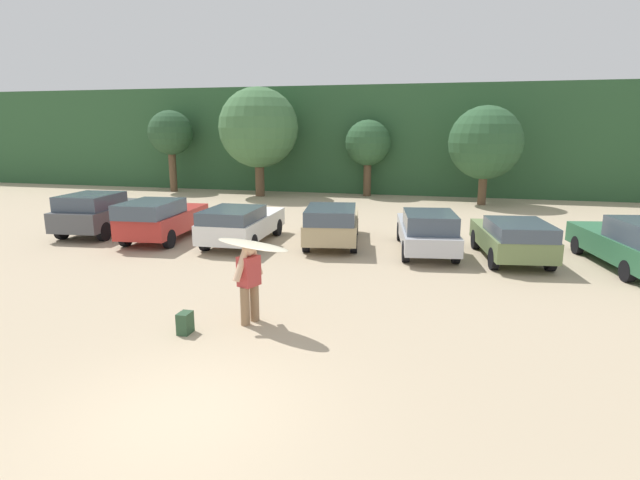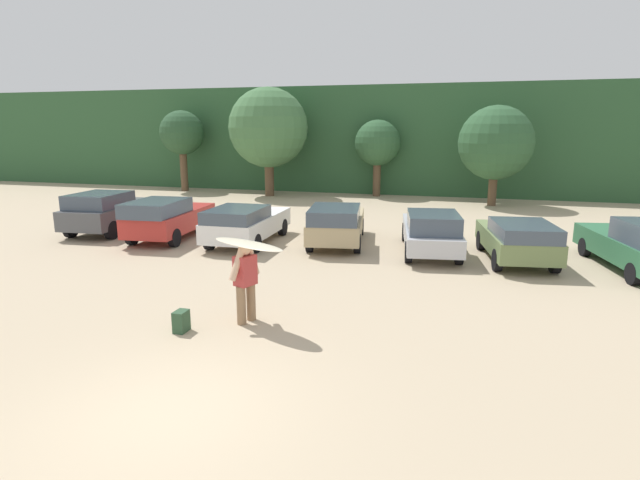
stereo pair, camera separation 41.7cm
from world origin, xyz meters
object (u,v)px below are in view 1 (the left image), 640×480
Objects in this scene: parked_car_dark_gray at (101,212)px; surfboard_cream at (252,245)px; parked_car_silver at (427,230)px; parked_car_tan at (332,223)px; parked_car_olive_green at (513,238)px; person_adult at (249,279)px; parked_car_red at (161,218)px; parked_car_white at (241,223)px; backpack_dropped at (185,323)px; parked_car_forest_green at (638,243)px.

parked_car_dark_gray is 2.22× the size of surfboard_cream.
parked_car_silver is 8.21m from surfboard_cream.
parked_car_olive_green is at bearing -107.16° from parked_car_tan.
parked_car_tan is at bearing -70.40° from person_adult.
person_adult reaches higher than parked_car_silver.
parked_car_red reaches higher than parked_car_olive_green.
person_adult is (3.16, -7.07, 0.23)m from parked_car_white.
backpack_dropped is at bearing 128.99° from parked_car_olive_green.
parked_car_tan is (6.34, 0.90, -0.05)m from parked_car_red.
person_adult is 0.77m from surfboard_cream.
backpack_dropped is (-7.18, -7.85, -0.52)m from parked_car_olive_green.
parked_car_red is 9.50m from surfboard_cream.
parked_car_white is at bearing -41.14° from surfboard_cream.
surfboard_cream is (-3.31, -7.45, 0.99)m from parked_car_silver.
parked_car_forest_green is (6.13, -0.67, 0.05)m from parked_car_silver.
parked_car_silver is (9.70, 0.47, -0.08)m from parked_car_red.
parked_car_dark_gray is 1.05× the size of parked_car_olive_green.
parked_car_tan is 7.93m from surfboard_cream.
backpack_dropped is (-10.63, -7.59, -0.59)m from parked_car_forest_green.
parked_car_silver is at bearing -106.49° from parked_car_tan.
parked_car_tan is at bearing -78.91° from parked_car_white.
surfboard_cream reaches higher than backpack_dropped.
parked_car_white is at bearing 77.77° from parked_car_forest_green.
surfboard_cream reaches higher than parked_car_dark_gray.
person_adult is at bearing 114.49° from parked_car_forest_green.
parked_car_dark_gray is 0.91× the size of parked_car_silver.
surfboard_cream is at bearing 147.59° from parked_car_silver.
parked_car_tan is 9.56m from parked_car_forest_green.
parked_car_forest_green is at bearing -120.09° from surfboard_cream.
parked_car_tan is 2.70× the size of person_adult.
person_adult is at bearing 146.73° from parked_car_silver.
parked_car_white is at bearing 84.29° from parked_car_silver.
parked_car_silver reaches higher than parked_car_tan.
parked_car_silver is at bearing 61.46° from backpack_dropped.
backpack_dropped is (-1.08, -0.87, -0.77)m from person_adult.
surfboard_cream reaches higher than parked_car_silver.
parked_car_forest_green is at bearing -102.81° from parked_car_olive_green.
parked_car_forest_green is (15.83, -0.19, -0.03)m from parked_car_red.
parked_car_olive_green reaches higher than backpack_dropped.
parked_car_white is 6.59m from parked_car_silver.
parked_car_dark_gray reaches higher than parked_car_red.
parked_car_white is 7.75m from person_adult.
parked_car_red is at bearing 81.72° from parked_car_olive_green.
parked_car_tan is (3.22, 0.74, 0.03)m from parked_car_white.
parked_car_white is (3.12, 0.16, -0.08)m from parked_car_red.
parked_car_dark_gray is 0.95× the size of parked_car_tan.
surfboard_cream is (-9.44, -6.78, 0.95)m from parked_car_forest_green.
parked_car_red is at bearing 91.04° from parked_car_white.
parked_car_red is at bearing -27.73° from person_adult.
backpack_dropped is (2.09, -7.94, -0.54)m from parked_car_white.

